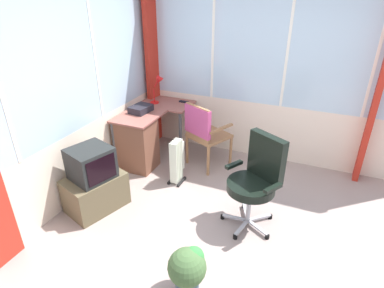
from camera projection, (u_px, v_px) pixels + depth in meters
ground at (239, 246)px, 3.23m from camera, size 4.80×5.05×0.06m
north_window_panel at (56, 87)px, 3.31m from camera, size 3.80×0.07×2.77m
east_window_panel at (286, 65)px, 4.17m from camera, size 0.07×4.05×2.77m
curtain_corner at (153, 59)px, 4.76m from camera, size 0.30×0.09×2.67m
curtain_east_far at (381, 80)px, 3.74m from camera, size 0.30×0.09×2.67m
desk at (139, 140)px, 4.42m from camera, size 1.21×0.76×0.74m
desk_lamp at (159, 84)px, 4.68m from camera, size 0.22×0.19×0.41m
tv_remote at (184, 102)px, 4.78m from camera, size 0.05×0.15×0.02m
paper_tray at (141, 109)px, 4.42m from camera, size 0.33×0.27×0.09m
wooden_armchair at (203, 129)px, 4.30m from camera, size 0.65×0.64×0.94m
office_chair at (257, 176)px, 3.26m from camera, size 0.60×0.62×1.02m
tv_on_stand at (94, 182)px, 3.59m from camera, size 0.75×0.62×0.77m
space_heater at (177, 161)px, 4.11m from camera, size 0.27×0.17×0.60m
potted_plant at (188, 268)px, 2.62m from camera, size 0.32×0.32×0.44m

